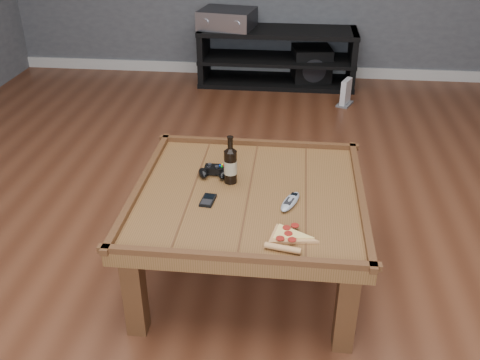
# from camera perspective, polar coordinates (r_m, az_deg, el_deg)

# --- Properties ---
(ground) EXTENTS (6.00, 6.00, 0.00)m
(ground) POSITION_cam_1_polar(r_m,az_deg,el_deg) (2.61, 0.87, -9.83)
(ground) COLOR #4C2615
(ground) RESTS_ON ground
(baseboard) EXTENTS (5.00, 0.02, 0.10)m
(baseboard) POSITION_cam_1_polar(r_m,az_deg,el_deg) (5.26, 4.02, 11.60)
(baseboard) COLOR silver
(baseboard) RESTS_ON ground
(coffee_table) EXTENTS (1.03, 1.03, 0.48)m
(coffee_table) POSITION_cam_1_polar(r_m,az_deg,el_deg) (2.38, 0.94, -2.52)
(coffee_table) COLOR brown
(coffee_table) RESTS_ON ground
(media_console) EXTENTS (1.40, 0.45, 0.50)m
(media_console) POSITION_cam_1_polar(r_m,az_deg,el_deg) (4.97, 3.96, 12.92)
(media_console) COLOR black
(media_console) RESTS_ON ground
(beer_bottle) EXTENTS (0.06, 0.06, 0.23)m
(beer_bottle) POSITION_cam_1_polar(r_m,az_deg,el_deg) (2.39, -1.03, 1.70)
(beer_bottle) COLOR black
(beer_bottle) RESTS_ON coffee_table
(game_controller) EXTENTS (0.17, 0.11, 0.05)m
(game_controller) POSITION_cam_1_polar(r_m,az_deg,el_deg) (2.47, -2.76, 0.89)
(game_controller) COLOR black
(game_controller) RESTS_ON coffee_table
(pizza_slice) EXTENTS (0.20, 0.27, 0.03)m
(pizza_slice) POSITION_cam_1_polar(r_m,az_deg,el_deg) (2.06, 5.09, -6.12)
(pizza_slice) COLOR tan
(pizza_slice) RESTS_ON coffee_table
(smartphone) EXTENTS (0.06, 0.10, 0.01)m
(smartphone) POSITION_cam_1_polar(r_m,az_deg,el_deg) (2.28, -3.44, -2.16)
(smartphone) COLOR black
(smartphone) RESTS_ON coffee_table
(remote_control) EXTENTS (0.11, 0.18, 0.02)m
(remote_control) POSITION_cam_1_polar(r_m,az_deg,el_deg) (2.27, 5.38, -2.30)
(remote_control) COLOR #959BA1
(remote_control) RESTS_ON coffee_table
(av_receiver) EXTENTS (0.52, 0.45, 0.16)m
(av_receiver) POSITION_cam_1_polar(r_m,az_deg,el_deg) (4.92, -1.39, 16.83)
(av_receiver) COLOR black
(av_receiver) RESTS_ON media_console
(subwoofer) EXTENTS (0.38, 0.38, 0.33)m
(subwoofer) POSITION_cam_1_polar(r_m,az_deg,el_deg) (5.04, 7.60, 12.02)
(subwoofer) COLOR black
(subwoofer) RESTS_ON ground
(game_console) EXTENTS (0.16, 0.20, 0.22)m
(game_console) POSITION_cam_1_polar(r_m,az_deg,el_deg) (4.58, 11.21, 9.04)
(game_console) COLOR slate
(game_console) RESTS_ON ground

